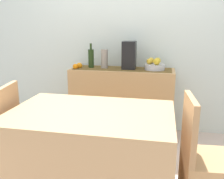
{
  "coord_description": "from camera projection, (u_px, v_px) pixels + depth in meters",
  "views": [
    {
      "loc": [
        0.53,
        -2.14,
        1.39
      ],
      "look_at": [
        0.01,
        0.39,
        0.72
      ],
      "focal_mm": 40.76,
      "sensor_mm": 36.0,
      "label": 1
    }
  ],
  "objects": [
    {
      "name": "ground_plane",
      "position": [
        103.0,
        171.0,
        2.48
      ],
      "size": [
        6.4,
        6.4,
        0.02
      ],
      "primitive_type": "cube",
      "color": "beige",
      "rests_on": "ground"
    },
    {
      "name": "room_wall_rear",
      "position": [
        123.0,
        27.0,
        3.26
      ],
      "size": [
        6.4,
        0.06,
        2.7
      ],
      "primitive_type": "cube",
      "color": "silver",
      "rests_on": "ground"
    },
    {
      "name": "sideboard_console",
      "position": [
        122.0,
        102.0,
        3.24
      ],
      "size": [
        1.28,
        0.42,
        0.85
      ],
      "primitive_type": "cube",
      "color": "tan",
      "rests_on": "ground"
    },
    {
      "name": "table_runner",
      "position": [
        122.0,
        69.0,
        3.13
      ],
      "size": [
        1.2,
        0.32,
        0.01
      ],
      "primitive_type": "cube",
      "color": "brown",
      "rests_on": "sideboard_console"
    },
    {
      "name": "fruit_bowl",
      "position": [
        155.0,
        67.0,
        3.05
      ],
      "size": [
        0.24,
        0.24,
        0.07
      ],
      "primitive_type": "cylinder",
      "color": "silver",
      "rests_on": "table_runner"
    },
    {
      "name": "apple_left",
      "position": [
        149.0,
        61.0,
        3.04
      ],
      "size": [
        0.07,
        0.07,
        0.07
      ],
      "primitive_type": "sphere",
      "color": "gold",
      "rests_on": "fruit_bowl"
    },
    {
      "name": "apple_right",
      "position": [
        157.0,
        62.0,
        2.98
      ],
      "size": [
        0.08,
        0.08,
        0.08
      ],
      "primitive_type": "sphere",
      "color": "gold",
      "rests_on": "fruit_bowl"
    },
    {
      "name": "apple_front",
      "position": [
        158.0,
        61.0,
        3.06
      ],
      "size": [
        0.08,
        0.08,
        0.08
      ],
      "primitive_type": "sphere",
      "color": "gold",
      "rests_on": "fruit_bowl"
    },
    {
      "name": "apple_center",
      "position": [
        151.0,
        60.0,
        3.1
      ],
      "size": [
        0.07,
        0.07,
        0.07
      ],
      "primitive_type": "sphere",
      "color": "gold",
      "rests_on": "fruit_bowl"
    },
    {
      "name": "wine_bottle",
      "position": [
        91.0,
        58.0,
        3.18
      ],
      "size": [
        0.07,
        0.07,
        0.31
      ],
      "color": "#203516",
      "rests_on": "sideboard_console"
    },
    {
      "name": "coffee_maker",
      "position": [
        129.0,
        55.0,
        3.08
      ],
      "size": [
        0.16,
        0.18,
        0.34
      ],
      "primitive_type": "cube",
      "color": "black",
      "rests_on": "sideboard_console"
    },
    {
      "name": "ceramic_vase",
      "position": [
        104.0,
        59.0,
        3.15
      ],
      "size": [
        0.09,
        0.09,
        0.24
      ],
      "primitive_type": "cylinder",
      "color": "gray",
      "rests_on": "sideboard_console"
    },
    {
      "name": "orange_loose_far",
      "position": [
        75.0,
        66.0,
        3.12
      ],
      "size": [
        0.06,
        0.06,
        0.06
      ],
      "primitive_type": "sphere",
      "color": "orange",
      "rests_on": "sideboard_console"
    },
    {
      "name": "orange_loose_near_bowl",
      "position": [
        79.0,
        65.0,
        3.17
      ],
      "size": [
        0.07,
        0.07,
        0.07
      ],
      "primitive_type": "sphere",
      "color": "orange",
      "rests_on": "sideboard_console"
    },
    {
      "name": "dining_table",
      "position": [
        92.0,
        155.0,
        2.04
      ],
      "size": [
        1.26,
        0.83,
        0.74
      ],
      "primitive_type": "cube",
      "color": "tan",
      "rests_on": "ground"
    }
  ]
}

